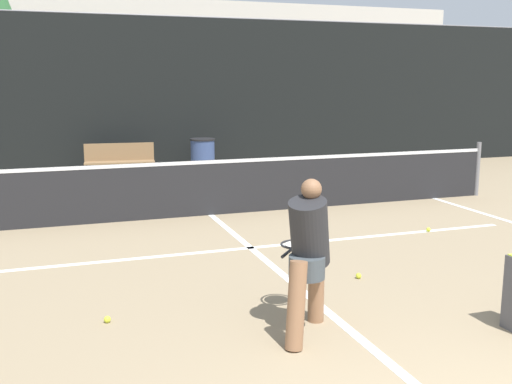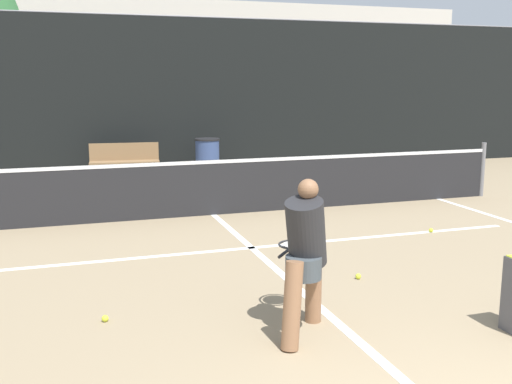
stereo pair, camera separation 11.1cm
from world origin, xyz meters
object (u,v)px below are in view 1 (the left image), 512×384
(player_practicing, at_px, (308,252))
(parked_car, at_px, (264,132))
(courtside_bench, at_px, (120,161))
(trash_bin, at_px, (203,158))

(player_practicing, xyz_separation_m, parked_car, (4.40, 13.50, -0.14))
(courtside_bench, xyz_separation_m, trash_bin, (1.94, -0.05, -0.01))
(courtside_bench, bearing_deg, player_practicing, -79.85)
(player_practicing, height_order, parked_car, parked_car)
(player_practicing, relative_size, trash_bin, 1.56)
(player_practicing, bearing_deg, trash_bin, 32.71)
(player_practicing, distance_m, courtside_bench, 9.09)
(courtside_bench, xyz_separation_m, parked_car, (5.08, 4.45, 0.15))
(trash_bin, distance_m, parked_car, 5.49)
(player_practicing, xyz_separation_m, trash_bin, (1.25, 9.01, -0.30))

